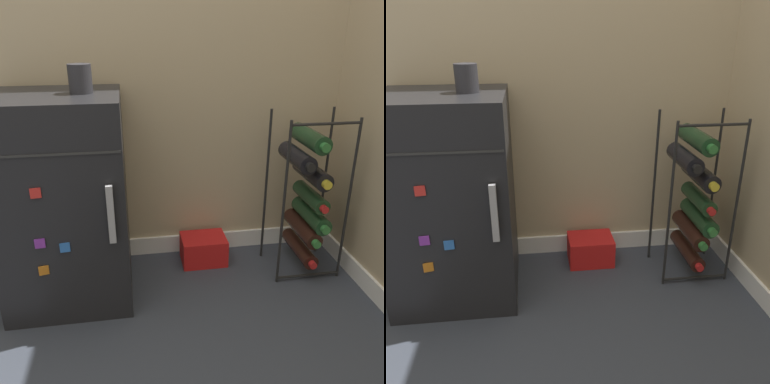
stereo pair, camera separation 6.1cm
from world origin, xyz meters
The scene contains 5 objects.
ground_plane centered at (0.00, 0.00, 0.00)m, with size 14.00×14.00×0.00m, color #333842.
mini_fridge centered at (-0.32, 0.40, 0.43)m, with size 0.49×0.50×0.86m.
wine_rack centered at (0.74, 0.42, 0.38)m, with size 0.31×0.31×0.75m.
soda_box centered at (0.29, 0.54, 0.07)m, with size 0.22×0.16×0.13m.
fridge_top_cup centered at (-0.21, 0.40, 0.91)m, with size 0.09×0.09×0.10m.
Camera 2 is at (0.01, -1.19, 1.10)m, focal length 38.00 mm.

